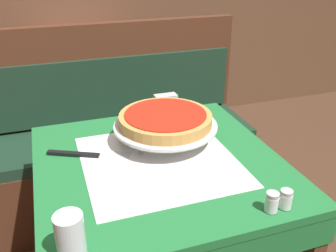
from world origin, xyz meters
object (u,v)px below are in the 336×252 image
(deep_dish_pizza, at_px, (165,119))
(napkin_holder, at_px, (166,104))
(booth_bench, at_px, (109,157))
(pizza_server, at_px, (91,156))
(dining_table_front, at_px, (159,181))
(dining_table_rear, at_px, (82,71))
(pizza_pan_stand, at_px, (165,127))
(pepper_shaker, at_px, (286,199))
(salt_shaker, at_px, (272,202))
(water_glass_near, at_px, (70,236))
(condiment_caddy, at_px, (80,47))

(deep_dish_pizza, height_order, napkin_holder, deep_dish_pizza)
(booth_bench, height_order, pizza_server, booth_bench)
(dining_table_front, relative_size, dining_table_rear, 1.17)
(pizza_pan_stand, xyz_separation_m, pepper_shaker, (0.20, -0.50, -0.03))
(deep_dish_pizza, height_order, salt_shaker, deep_dish_pizza)
(salt_shaker, relative_size, pepper_shaker, 1.04)
(pizza_pan_stand, bearing_deg, pepper_shaker, -68.24)
(salt_shaker, bearing_deg, pizza_server, 133.25)
(water_glass_near, height_order, pepper_shaker, water_glass_near)
(dining_table_front, distance_m, booth_bench, 0.85)
(dining_table_rear, relative_size, pizza_pan_stand, 1.83)
(dining_table_front, xyz_separation_m, booth_bench, (-0.06, 0.78, -0.32))
(pizza_pan_stand, bearing_deg, condiment_caddy, 96.24)
(pizza_server, distance_m, napkin_holder, 0.47)
(pepper_shaker, bearing_deg, water_glass_near, 179.38)
(deep_dish_pizza, bearing_deg, booth_bench, 101.18)
(pizza_pan_stand, relative_size, deep_dish_pizza, 1.12)
(dining_table_rear, bearing_deg, pizza_pan_stand, -83.27)
(pizza_server, height_order, salt_shaker, salt_shaker)
(booth_bench, bearing_deg, water_glass_near, -103.66)
(booth_bench, distance_m, condiment_caddy, 0.90)
(napkin_holder, bearing_deg, dining_table_front, -111.77)
(dining_table_front, bearing_deg, salt_shaker, -59.10)
(booth_bench, relative_size, condiment_caddy, 8.89)
(deep_dish_pizza, xyz_separation_m, water_glass_near, (-0.41, -0.49, -0.03))
(dining_table_rear, height_order, pizza_server, pizza_server)
(water_glass_near, distance_m, condiment_caddy, 1.93)
(pepper_shaker, bearing_deg, pizza_server, 136.11)
(pizza_server, bearing_deg, salt_shaker, -46.75)
(napkin_holder, bearing_deg, pizza_pan_stand, -108.68)
(dining_table_rear, xyz_separation_m, napkin_holder, (0.25, -1.13, 0.15))
(booth_bench, xyz_separation_m, condiment_caddy, (-0.03, 0.77, 0.46))
(dining_table_front, xyz_separation_m, deep_dish_pizza, (0.07, 0.13, 0.18))
(dining_table_front, xyz_separation_m, napkin_holder, (0.15, 0.38, 0.13))
(dining_table_front, height_order, salt_shaker, salt_shaker)
(booth_bench, bearing_deg, dining_table_rear, 92.70)
(deep_dish_pizza, bearing_deg, water_glass_near, -129.47)
(dining_table_rear, xyz_separation_m, pizza_pan_stand, (0.16, -1.38, 0.17))
(water_glass_near, distance_m, salt_shaker, 0.56)
(water_glass_near, relative_size, pepper_shaker, 2.11)
(condiment_caddy, bearing_deg, deep_dish_pizza, -83.76)
(dining_table_front, relative_size, pizza_server, 2.92)
(dining_table_rear, relative_size, water_glass_near, 5.92)
(pizza_server, bearing_deg, water_glass_near, -103.61)
(water_glass_near, bearing_deg, salt_shaker, -0.67)
(pizza_server, relative_size, pepper_shaker, 5.04)
(pizza_pan_stand, bearing_deg, dining_table_front, -117.28)
(dining_table_front, height_order, napkin_holder, napkin_holder)
(pizza_server, relative_size, napkin_holder, 2.93)
(dining_table_rear, bearing_deg, salt_shaker, -80.47)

